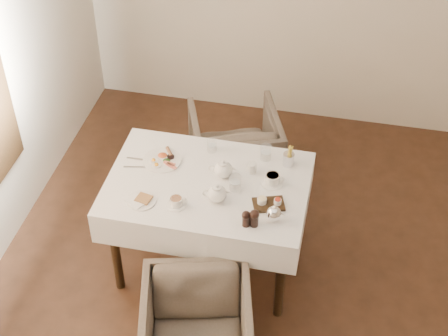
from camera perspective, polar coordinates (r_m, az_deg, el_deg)
table at (r=4.43m, az=-1.36°, el=-2.33°), size 1.28×0.88×0.75m
armchair_near at (r=4.17m, az=-2.25°, el=-13.24°), size 0.77×0.78×0.59m
armchair_far at (r=5.32m, az=0.93°, el=1.76°), size 0.85×0.86×0.61m
breakfast_plate at (r=4.52m, az=-5.13°, el=0.72°), size 0.25×0.25×0.03m
side_plate at (r=4.24m, az=-6.97°, el=-2.72°), size 0.19×0.18×0.02m
teapot_centre at (r=4.34m, az=-0.08°, el=-0.04°), size 0.18×0.15×0.13m
teapot_front at (r=4.18m, az=-0.59°, el=-2.06°), size 0.19×0.16×0.13m
creamer at (r=4.40m, az=2.30°, el=0.02°), size 0.07×0.07×0.07m
teacup_near at (r=4.19m, az=-4.00°, el=-2.84°), size 0.12×0.12×0.06m
teacup_far at (r=4.33m, az=4.04°, el=-0.96°), size 0.14×0.14×0.07m
glass_left at (r=4.56m, az=-1.01°, el=1.88°), size 0.08×0.08×0.09m
glass_mid at (r=4.27m, az=0.92°, el=-1.22°), size 0.09×0.09×0.10m
glass_right at (r=4.50m, az=3.50°, el=1.30°), size 0.09×0.09×0.10m
condiment_board at (r=4.19m, az=3.71°, el=-2.95°), size 0.22×0.18×0.05m
pepper_mill_left at (r=4.04m, az=1.85°, el=-4.22°), size 0.07×0.07×0.11m
pepper_mill_right at (r=4.04m, az=2.54°, el=-4.17°), size 0.07×0.07×0.12m
silver_pot at (r=4.07m, az=4.17°, el=-3.75°), size 0.14×0.13×0.12m
fries_cup at (r=4.45m, az=5.41°, el=0.97°), size 0.07×0.07×0.16m
cutlery_fork at (r=4.54m, az=-6.89°, el=0.70°), size 0.20×0.02×0.00m
cutlery_knife at (r=4.49m, az=-7.11°, el=0.07°), size 0.20×0.05×0.00m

